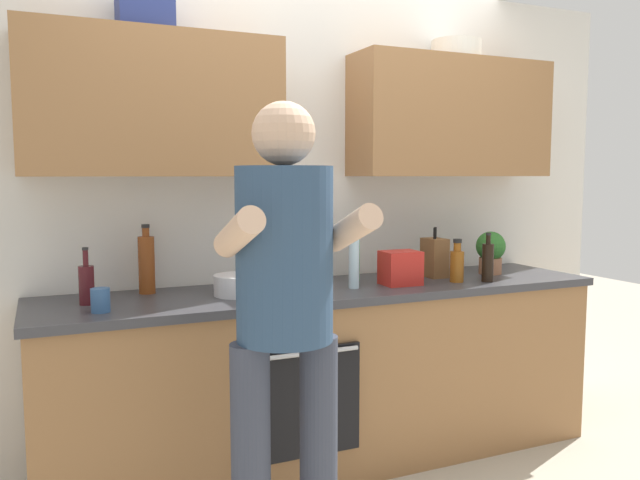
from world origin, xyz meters
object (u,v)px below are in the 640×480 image
(cup_tea, at_px, (100,300))
(grocery_bag_crisps, at_px, (400,268))
(bottle_soy, at_px, (488,262))
(bottle_water, at_px, (354,259))
(mixing_bowl, at_px, (239,285))
(potted_herb, at_px, (491,251))
(bottle_syrup, at_px, (457,264))
(bottle_hotsauce, at_px, (306,264))
(person_standing, at_px, (285,303))
(bottle_vinegar, at_px, (147,264))
(cup_stoneware, at_px, (318,275))
(bottle_soda, at_px, (355,255))
(bottle_wine, at_px, (86,284))
(knife_block, at_px, (435,258))

(cup_tea, height_order, grocery_bag_crisps, grocery_bag_crisps)
(bottle_soy, relative_size, cup_tea, 2.62)
(bottle_water, height_order, mixing_bowl, bottle_water)
(bottle_soy, distance_m, potted_herb, 0.28)
(bottle_syrup, distance_m, potted_herb, 0.37)
(bottle_hotsauce, bearing_deg, person_standing, -116.77)
(person_standing, xyz_separation_m, bottle_hotsauce, (0.44, 0.87, -0.00))
(bottle_vinegar, height_order, bottle_syrup, bottle_vinegar)
(mixing_bowl, bearing_deg, bottle_soy, -7.40)
(cup_stoneware, height_order, grocery_bag_crisps, grocery_bag_crisps)
(cup_stoneware, bearing_deg, cup_tea, -164.72)
(mixing_bowl, relative_size, potted_herb, 0.98)
(bottle_vinegar, relative_size, bottle_water, 0.97)
(bottle_vinegar, distance_m, cup_stoneware, 0.87)
(person_standing, height_order, potted_herb, person_standing)
(cup_stoneware, bearing_deg, person_standing, -119.92)
(cup_stoneware, height_order, potted_herb, potted_herb)
(bottle_soda, height_order, mixing_bowl, bottle_soda)
(bottle_syrup, height_order, grocery_bag_crisps, bottle_syrup)
(bottle_water, relative_size, cup_stoneware, 4.02)
(bottle_water, bearing_deg, grocery_bag_crisps, -1.21)
(bottle_vinegar, bearing_deg, bottle_hotsauce, -8.38)
(bottle_vinegar, relative_size, bottle_hotsauce, 1.15)
(bottle_soda, height_order, bottle_wine, bottle_soda)
(bottle_syrup, bearing_deg, bottle_wine, 174.77)
(bottle_soda, bearing_deg, bottle_water, -118.18)
(cup_tea, height_order, potted_herb, potted_herb)
(grocery_bag_crisps, bearing_deg, cup_stoneware, 146.77)
(person_standing, xyz_separation_m, mixing_bowl, (0.06, 0.76, -0.06))
(bottle_soda, distance_m, cup_tea, 1.32)
(knife_block, bearing_deg, bottle_water, -167.15)
(grocery_bag_crisps, bearing_deg, bottle_wine, 175.53)
(bottle_syrup, distance_m, bottle_soda, 0.53)
(bottle_hotsauce, height_order, knife_block, bottle_hotsauce)
(cup_tea, xyz_separation_m, knife_block, (1.75, 0.20, 0.06))
(bottle_wine, distance_m, cup_tea, 0.19)
(bottle_vinegar, xyz_separation_m, bottle_syrup, (1.53, -0.33, -0.05))
(grocery_bag_crisps, bearing_deg, potted_herb, 9.03)
(bottle_water, distance_m, knife_block, 0.57)
(bottle_vinegar, xyz_separation_m, bottle_soy, (1.68, -0.38, -0.04))
(bottle_wine, distance_m, cup_stoneware, 1.15)
(bottle_soda, bearing_deg, bottle_soy, -25.12)
(bottle_soy, xyz_separation_m, cup_tea, (-1.92, 0.04, -0.06))
(person_standing, bearing_deg, cup_stoneware, 60.08)
(potted_herb, relative_size, grocery_bag_crisps, 1.28)
(bottle_soy, bearing_deg, grocery_bag_crisps, 166.88)
(bottle_soy, height_order, knife_block, knife_block)
(person_standing, xyz_separation_m, bottle_water, (0.63, 0.71, 0.03))
(bottle_soda, bearing_deg, bottle_syrup, -26.21)
(bottle_soy, xyz_separation_m, grocery_bag_crisps, (-0.46, 0.11, -0.02))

